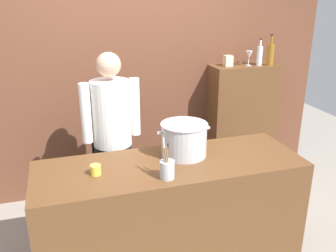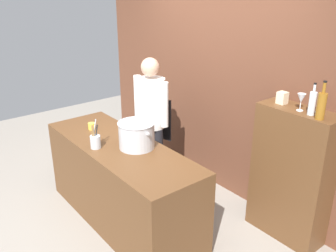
{
  "view_description": "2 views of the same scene",
  "coord_description": "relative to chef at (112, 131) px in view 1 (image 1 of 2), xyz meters",
  "views": [
    {
      "loc": [
        -0.76,
        -2.39,
        2.12
      ],
      "look_at": [
        0.09,
        0.37,
        1.06
      ],
      "focal_mm": 39.05,
      "sensor_mm": 36.0,
      "label": 1
    },
    {
      "loc": [
        2.96,
        -1.73,
        2.48
      ],
      "look_at": [
        0.26,
        0.42,
        1.09
      ],
      "focal_mm": 39.32,
      "sensor_mm": 36.0,
      "label": 2
    }
  ],
  "objects": [
    {
      "name": "brick_back_panel",
      "position": [
        0.34,
        0.75,
        0.54
      ],
      "size": [
        4.4,
        0.1,
        3.0
      ],
      "primitive_type": "cube",
      "color": "brown",
      "rests_on": "ground_plane"
    },
    {
      "name": "chef",
      "position": [
        0.0,
        0.0,
        0.0
      ],
      "size": [
        0.53,
        0.38,
        1.66
      ],
      "rotation": [
        0.0,
        0.0,
        3.29
      ],
      "color": "black",
      "rests_on": "ground_plane"
    },
    {
      "name": "utensil_crock",
      "position": [
        0.25,
        -0.87,
        0.01
      ],
      "size": [
        0.1,
        0.1,
        0.3
      ],
      "color": "#B7BABF",
      "rests_on": "prep_counter"
    },
    {
      "name": "wine_bottle_clear",
      "position": [
        1.71,
        0.49,
        0.51
      ],
      "size": [
        0.06,
        0.06,
        0.29
      ],
      "color": "silver",
      "rests_on": "bar_cabinet"
    },
    {
      "name": "wine_bottle_amber",
      "position": [
        1.82,
        0.45,
        0.53
      ],
      "size": [
        0.08,
        0.08,
        0.33
      ],
      "color": "#8C5919",
      "rests_on": "bar_cabinet"
    },
    {
      "name": "bar_cabinet",
      "position": [
        1.58,
        0.54,
        -0.28
      ],
      "size": [
        0.76,
        0.32,
        1.37
      ],
      "primitive_type": "cube",
      "color": "brown",
      "rests_on": "ground_plane"
    },
    {
      "name": "stockpot_large",
      "position": [
        0.49,
        -0.53,
        0.07
      ],
      "size": [
        0.43,
        0.37,
        0.26
      ],
      "color": "#B7BABF",
      "rests_on": "prep_counter"
    },
    {
      "name": "prep_counter",
      "position": [
        0.34,
        -0.65,
        -0.51
      ],
      "size": [
        2.05,
        0.7,
        0.9
      ],
      "primitive_type": "cube",
      "color": "brown",
      "rests_on": "ground_plane"
    },
    {
      "name": "butter_jar",
      "position": [
        -0.22,
        -0.67,
        -0.03
      ],
      "size": [
        0.08,
        0.08,
        0.07
      ],
      "primitive_type": "cylinder",
      "color": "yellow",
      "rests_on": "prep_counter"
    },
    {
      "name": "spice_tin_cream",
      "position": [
        1.37,
        0.55,
        0.46
      ],
      "size": [
        0.08,
        0.08,
        0.11
      ],
      "primitive_type": "cube",
      "color": "beige",
      "rests_on": "bar_cabinet"
    },
    {
      "name": "wine_glass_short",
      "position": [
        1.59,
        0.51,
        0.51
      ],
      "size": [
        0.08,
        0.08,
        0.16
      ],
      "color": "silver",
      "rests_on": "bar_cabinet"
    }
  ]
}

